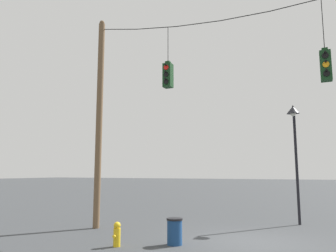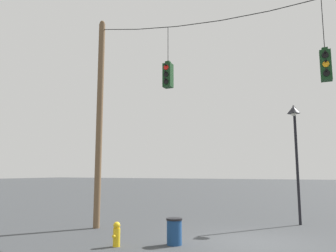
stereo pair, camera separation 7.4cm
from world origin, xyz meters
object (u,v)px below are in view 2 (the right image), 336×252
at_px(traffic_light_over_intersection, 326,65).
at_px(fire_hydrant, 117,234).
at_px(utility_pole_left, 99,120).
at_px(trash_bin, 174,231).
at_px(traffic_light_near_left_pole, 168,75).
at_px(street_lamp, 295,132).

height_order(traffic_light_over_intersection, fire_hydrant, traffic_light_over_intersection).
relative_size(utility_pole_left, trash_bin, 10.97).
xyz_separation_m(traffic_light_near_left_pole, traffic_light_over_intersection, (5.67, 0.00, -0.37)).
bearing_deg(traffic_light_over_intersection, traffic_light_near_left_pole, -180.00).
height_order(traffic_light_near_left_pole, trash_bin, traffic_light_near_left_pole).
bearing_deg(fire_hydrant, street_lamp, 52.53).
bearing_deg(fire_hydrant, utility_pole_left, 136.20).
distance_m(traffic_light_near_left_pole, traffic_light_over_intersection, 5.68).
height_order(utility_pole_left, trash_bin, utility_pole_left).
height_order(utility_pole_left, traffic_light_over_intersection, utility_pole_left).
bearing_deg(traffic_light_near_left_pole, utility_pole_left, 179.85).
xyz_separation_m(utility_pole_left, fire_hydrant, (2.64, -2.53, -4.15)).
bearing_deg(traffic_light_near_left_pole, street_lamp, 42.50).
xyz_separation_m(traffic_light_near_left_pole, trash_bin, (0.93, -1.56, -5.72)).
relative_size(traffic_light_over_intersection, street_lamp, 0.54).
relative_size(utility_pole_left, fire_hydrant, 12.07).
distance_m(traffic_light_near_left_pole, fire_hydrant, 6.32).
xyz_separation_m(utility_pole_left, street_lamp, (7.67, 4.03, -0.44)).
bearing_deg(fire_hydrant, trash_bin, 31.92).
height_order(fire_hydrant, trash_bin, trash_bin).
bearing_deg(traffic_light_near_left_pole, traffic_light_over_intersection, 0.00).
relative_size(traffic_light_near_left_pole, fire_hydrant, 3.35).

